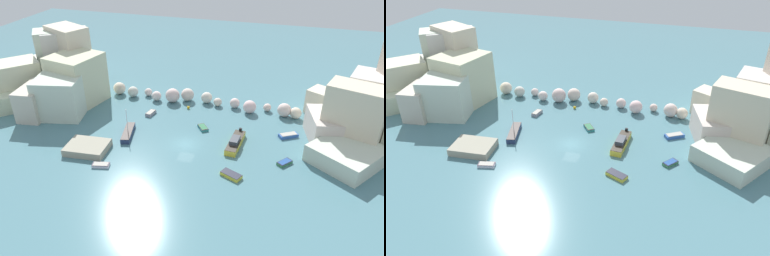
% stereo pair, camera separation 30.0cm
% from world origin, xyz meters
% --- Properties ---
extents(cove_water, '(160.00, 160.00, 0.00)m').
position_xyz_m(cove_water, '(0.00, 0.00, 0.00)').
color(cove_water, slate).
rests_on(cove_water, ground).
extents(cliff_headland_left, '(25.34, 25.08, 12.88)m').
position_xyz_m(cliff_headland_left, '(-30.42, 11.09, 4.59)').
color(cliff_headland_left, silver).
rests_on(cliff_headland_left, ground).
extents(cliff_headland_right, '(23.30, 28.28, 14.12)m').
position_xyz_m(cliff_headland_right, '(28.68, 11.45, 4.37)').
color(cliff_headland_right, beige).
rests_on(cliff_headland_right, ground).
extents(rock_breakwater, '(42.81, 4.16, 2.75)m').
position_xyz_m(rock_breakwater, '(-0.38, 14.52, 1.13)').
color(rock_breakwater, beige).
rests_on(rock_breakwater, ground).
extents(stone_dock, '(6.65, 5.34, 1.13)m').
position_xyz_m(stone_dock, '(-14.03, -6.05, 0.57)').
color(stone_dock, '#A19C88').
rests_on(stone_dock, ground).
extents(channel_buoy, '(0.56, 0.56, 0.56)m').
position_xyz_m(channel_buoy, '(-3.24, 12.10, 0.28)').
color(channel_buoy, gold).
rests_on(channel_buoy, cove_water).
extents(moored_boat_0, '(2.20, 6.92, 1.59)m').
position_xyz_m(moored_boat_0, '(7.66, 1.87, 0.59)').
color(moored_boat_0, yellow).
rests_on(moored_boat_0, cove_water).
extents(moored_boat_1, '(3.24, 2.48, 0.57)m').
position_xyz_m(moored_boat_1, '(8.64, -6.26, 0.29)').
color(moored_boat_1, yellow).
rests_on(moored_boat_1, cove_water).
extents(moored_boat_2, '(2.32, 2.52, 0.47)m').
position_xyz_m(moored_boat_2, '(15.58, -1.03, 0.25)').
color(moored_boat_2, '#3E7F51').
rests_on(moored_boat_2, cove_water).
extents(moored_boat_3, '(1.43, 2.41, 0.59)m').
position_xyz_m(moored_boat_3, '(-9.17, 7.91, 0.31)').
color(moored_boat_3, gray).
rests_on(moored_boat_3, cove_water).
extents(moored_boat_4, '(2.34, 2.59, 0.46)m').
position_xyz_m(moored_boat_4, '(1.38, 5.56, 0.24)').
color(moored_boat_4, teal).
rests_on(moored_boat_4, cove_water).
extents(moored_boat_5, '(3.34, 2.73, 0.60)m').
position_xyz_m(moored_boat_5, '(15.58, 6.98, 0.29)').
color(moored_boat_5, '#305CAD').
rests_on(moored_boat_5, cove_water).
extents(moored_boat_6, '(2.86, 6.06, 4.79)m').
position_xyz_m(moored_boat_6, '(-10.01, 0.02, 0.44)').
color(moored_boat_6, navy).
rests_on(moored_boat_6, cove_water).
extents(moored_boat_7, '(2.70, 1.69, 0.44)m').
position_xyz_m(moored_boat_7, '(-10.05, -9.22, 0.23)').
color(moored_boat_7, silver).
rests_on(moored_boat_7, cove_water).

